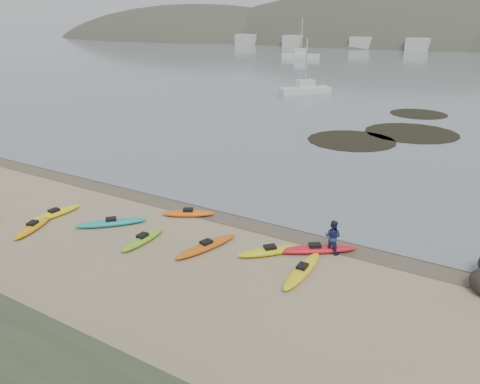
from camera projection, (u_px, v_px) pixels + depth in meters
The scene contains 6 objects.
ground at pixel (240, 217), 26.55m from camera, with size 600.00×600.00×0.00m, color tan.
wet_sand at pixel (237, 218), 26.31m from camera, with size 60.00×60.00×0.00m, color brown.
kayaks at pixel (179, 236), 23.79m from camera, with size 16.74×8.48×0.34m.
person_east at pixel (333, 237), 22.21m from camera, with size 0.82×0.64×1.70m, color navy.
kelp_mats at pixel (394, 130), 46.44m from camera, with size 12.41×23.20×0.04m.
moored_boats at pixel (459, 71), 91.90m from camera, with size 91.93×74.35×1.40m.
Camera 1 is at (12.64, -20.81, 10.69)m, focal length 35.00 mm.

